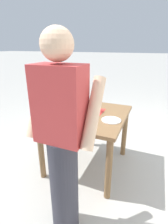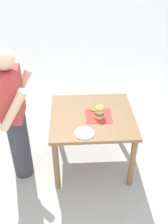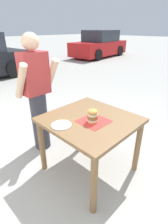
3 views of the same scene
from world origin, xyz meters
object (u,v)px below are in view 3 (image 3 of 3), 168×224
Objects in this scene: patio_table at (90,128)px; pickle_spear at (96,116)px; side_plate_with_forks at (61,125)px; sandwich at (93,116)px; diner_across_table at (37,94)px; parked_car_near_curb at (100,45)px.

patio_table is 10.66× the size of pickle_spear.
sandwich is at bearing -33.46° from side_plate_with_forks.
side_plate_with_forks is (-0.42, 0.13, -0.01)m from pickle_spear.
sandwich is at bearing -84.18° from diner_across_table.
diner_across_table is (-0.15, 0.88, 0.24)m from patio_table.
side_plate_with_forks is 10.48m from parked_car_near_curb.
diner_across_table is 9.87m from parked_car_near_curb.
pickle_spear is at bearing -15.30° from patio_table.
sandwich is 0.15m from pickle_spear.
sandwich reaches higher than side_plate_with_forks.
patio_table is 0.23m from sandwich.
patio_table is 4.57× the size of side_plate_with_forks.
diner_across_table is at bearing 95.82° from sandwich.
patio_table is at bearing 58.70° from sandwich.
sandwich reaches higher than patio_table.
side_plate_with_forks is 0.80m from diner_across_table.
side_plate_with_forks is 0.05× the size of parked_car_near_curb.
parked_car_near_curb is (7.98, 6.48, 0.07)m from patio_table.
patio_table is at bearing -140.92° from parked_car_near_curb.
patio_table is 0.38m from side_plate_with_forks.
sandwich is 10.37m from parked_car_near_curb.
diner_across_table reaches higher than pickle_spear.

